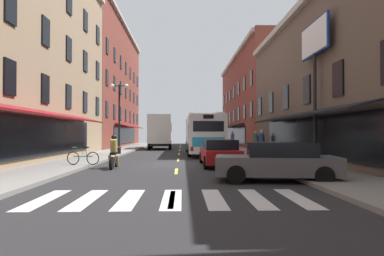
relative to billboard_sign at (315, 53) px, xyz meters
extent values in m
cube|color=#28282B|center=(-7.05, 1.90, -5.89)|extent=(34.80, 80.00, 0.10)
cube|color=#DBCC4C|center=(-7.05, -8.10, -5.83)|extent=(0.14, 2.40, 0.01)
cube|color=#DBCC4C|center=(-7.05, -1.60, -5.83)|extent=(0.14, 2.40, 0.01)
cube|color=#DBCC4C|center=(-7.05, 4.90, -5.83)|extent=(0.14, 2.40, 0.01)
cube|color=#DBCC4C|center=(-7.05, 11.40, -5.83)|extent=(0.14, 2.40, 0.01)
cube|color=#DBCC4C|center=(-7.05, 17.90, -5.83)|extent=(0.14, 2.40, 0.01)
cube|color=#DBCC4C|center=(-7.05, 24.40, -5.83)|extent=(0.14, 2.40, 0.01)
cube|color=#DBCC4C|center=(-7.05, 30.90, -5.83)|extent=(0.14, 2.40, 0.01)
cube|color=#DBCC4C|center=(-7.05, 37.40, -5.83)|extent=(0.14, 2.40, 0.01)
cube|color=silver|center=(-10.35, -8.10, -5.83)|extent=(0.50, 2.80, 0.01)
cube|color=silver|center=(-9.25, -8.10, -5.83)|extent=(0.50, 2.80, 0.01)
cube|color=silver|center=(-8.15, -8.10, -5.83)|extent=(0.50, 2.80, 0.01)
cube|color=silver|center=(-7.05, -8.10, -5.83)|extent=(0.50, 2.80, 0.01)
cube|color=silver|center=(-5.95, -8.10, -5.83)|extent=(0.50, 2.80, 0.01)
cube|color=silver|center=(-4.85, -8.10, -5.83)|extent=(0.50, 2.80, 0.01)
cube|color=silver|center=(-3.75, -8.10, -5.83)|extent=(0.50, 2.80, 0.01)
cube|color=gray|center=(-12.95, 1.90, -5.77)|extent=(3.00, 80.00, 0.14)
cube|color=gray|center=(-1.15, 1.90, -5.77)|extent=(3.00, 80.00, 0.14)
cube|color=black|center=(-14.41, 1.90, -4.29)|extent=(0.10, 16.00, 2.10)
cube|color=maroon|center=(-13.70, 1.90, -3.09)|extent=(1.38, 14.93, 0.44)
cube|color=black|center=(-14.41, -1.90, -1.64)|extent=(0.10, 1.00, 1.60)
cube|color=black|center=(-14.41, 1.90, -1.64)|extent=(0.10, 1.00, 1.60)
cube|color=black|center=(-14.41, 5.71, -1.64)|extent=(0.10, 1.00, 1.60)
cube|color=black|center=(-14.41, 9.52, -1.64)|extent=(0.10, 1.00, 1.60)
cube|color=black|center=(-14.41, 13.33, -1.64)|extent=(0.10, 1.00, 1.60)
cube|color=black|center=(-14.41, -1.90, 1.56)|extent=(0.10, 1.00, 1.60)
cube|color=black|center=(-14.41, 1.90, 1.56)|extent=(0.10, 1.00, 1.60)
cube|color=black|center=(-14.41, 5.71, 1.56)|extent=(0.10, 1.00, 1.60)
cube|color=black|center=(-14.41, 9.52, 1.56)|extent=(0.10, 1.00, 1.60)
cube|color=black|center=(-14.41, 13.33, 1.56)|extent=(0.10, 1.00, 1.60)
cube|color=black|center=(-14.41, 5.71, 4.76)|extent=(0.10, 1.00, 1.60)
cube|color=black|center=(-14.41, 9.52, 4.76)|extent=(0.10, 1.00, 1.60)
cube|color=black|center=(-14.41, 13.33, 4.76)|extent=(0.10, 1.00, 1.60)
cube|color=brown|center=(-18.45, 28.57, 2.35)|extent=(8.00, 26.57, 16.38)
cube|color=#B2AD9E|center=(-14.35, 28.57, 10.19)|extent=(0.44, 26.07, 0.40)
cube|color=black|center=(-14.41, 28.57, -4.29)|extent=(0.10, 16.00, 2.10)
cube|color=maroon|center=(-13.70, 28.57, -3.09)|extent=(1.38, 14.93, 0.44)
cube|color=black|center=(-14.41, 17.14, -1.64)|extent=(0.10, 1.00, 1.60)
cube|color=black|center=(-14.41, 20.95, -1.64)|extent=(0.10, 1.00, 1.60)
cube|color=black|center=(-14.41, 24.76, -1.64)|extent=(0.10, 1.00, 1.60)
cube|color=black|center=(-14.41, 28.57, -1.64)|extent=(0.10, 1.00, 1.60)
cube|color=black|center=(-14.41, 32.38, -1.64)|extent=(0.10, 1.00, 1.60)
cube|color=black|center=(-14.41, 36.19, -1.64)|extent=(0.10, 1.00, 1.60)
cube|color=black|center=(-14.41, 40.00, -1.64)|extent=(0.10, 1.00, 1.60)
cube|color=black|center=(-14.41, 17.14, 1.56)|extent=(0.10, 1.00, 1.60)
cube|color=black|center=(-14.41, 20.95, 1.56)|extent=(0.10, 1.00, 1.60)
cube|color=black|center=(-14.41, 24.76, 1.56)|extent=(0.10, 1.00, 1.60)
cube|color=black|center=(-14.41, 28.57, 1.56)|extent=(0.10, 1.00, 1.60)
cube|color=black|center=(-14.41, 32.38, 1.56)|extent=(0.10, 1.00, 1.60)
cube|color=black|center=(-14.41, 36.19, 1.56)|extent=(0.10, 1.00, 1.60)
cube|color=black|center=(-14.41, 40.00, 1.56)|extent=(0.10, 1.00, 1.60)
cube|color=black|center=(-14.41, 17.14, 4.76)|extent=(0.10, 1.00, 1.60)
cube|color=black|center=(-14.41, 20.95, 4.76)|extent=(0.10, 1.00, 1.60)
cube|color=black|center=(-14.41, 24.76, 4.76)|extent=(0.10, 1.00, 1.60)
cube|color=black|center=(-14.41, 28.57, 4.76)|extent=(0.10, 1.00, 1.60)
cube|color=black|center=(-14.41, 32.38, 4.76)|extent=(0.10, 1.00, 1.60)
cube|color=black|center=(-14.41, 36.19, 4.76)|extent=(0.10, 1.00, 1.60)
cube|color=black|center=(-14.41, 40.00, 4.76)|extent=(0.10, 1.00, 1.60)
cube|color=brown|center=(4.35, 1.90, -0.99)|extent=(8.00, 26.57, 9.69)
cube|color=#B2AD9E|center=(0.25, 1.90, 3.50)|extent=(0.44, 26.07, 0.40)
cube|color=black|center=(0.31, 1.90, -4.29)|extent=(0.10, 16.00, 2.10)
cube|color=black|center=(-0.40, 1.90, -3.09)|extent=(1.38, 14.93, 0.44)
cube|color=black|center=(0.31, -1.90, -1.64)|extent=(0.10, 1.00, 1.60)
cube|color=black|center=(0.31, 1.90, -1.64)|extent=(0.10, 1.00, 1.60)
cube|color=black|center=(0.31, 5.71, -1.64)|extent=(0.10, 1.00, 1.60)
cube|color=black|center=(0.31, 9.52, -1.64)|extent=(0.10, 1.00, 1.60)
cube|color=black|center=(0.31, 13.33, -1.64)|extent=(0.10, 1.00, 1.60)
cube|color=brown|center=(4.35, 28.57, 0.32)|extent=(8.00, 26.57, 12.31)
cube|color=#B2AD9E|center=(0.25, 28.57, 6.12)|extent=(0.44, 26.07, 0.40)
cube|color=black|center=(0.31, 28.57, -4.29)|extent=(0.10, 16.00, 2.10)
cube|color=black|center=(-0.40, 28.57, -3.09)|extent=(1.38, 14.93, 0.44)
cube|color=black|center=(0.31, 17.14, -1.64)|extent=(0.10, 1.00, 1.60)
cube|color=black|center=(0.31, 20.95, -1.64)|extent=(0.10, 1.00, 1.60)
cube|color=black|center=(0.31, 24.76, -1.64)|extent=(0.10, 1.00, 1.60)
cube|color=black|center=(0.31, 28.57, -1.64)|extent=(0.10, 1.00, 1.60)
cube|color=black|center=(0.31, 32.38, -1.64)|extent=(0.10, 1.00, 1.60)
cube|color=black|center=(0.31, 36.19, -1.64)|extent=(0.10, 1.00, 1.60)
cube|color=black|center=(0.31, 40.00, -1.64)|extent=(0.10, 1.00, 1.60)
cube|color=black|center=(0.31, 17.14, 1.56)|extent=(0.10, 1.00, 1.60)
cube|color=black|center=(0.31, 20.95, 1.56)|extent=(0.10, 1.00, 1.60)
cube|color=black|center=(0.31, 24.76, 1.56)|extent=(0.10, 1.00, 1.60)
cube|color=black|center=(0.31, 28.57, 1.56)|extent=(0.10, 1.00, 1.60)
cube|color=black|center=(0.31, 32.38, 1.56)|extent=(0.10, 1.00, 1.60)
cube|color=black|center=(0.31, 36.19, 1.56)|extent=(0.10, 1.00, 1.60)
cube|color=black|center=(0.31, 40.00, 1.56)|extent=(0.10, 1.00, 1.60)
cylinder|color=black|center=(0.00, 0.00, -2.86)|extent=(0.18, 0.18, 5.68)
cylinder|color=black|center=(0.00, 0.00, -5.58)|extent=(0.40, 0.40, 0.24)
cube|color=navy|center=(0.00, 0.00, 0.76)|extent=(0.10, 3.33, 1.72)
cube|color=white|center=(-0.06, 0.00, 0.76)|extent=(0.04, 3.17, 1.56)
cube|color=white|center=(0.06, 0.00, 0.76)|extent=(0.04, 3.17, 1.56)
cube|color=silver|center=(-5.10, 10.78, -4.13)|extent=(2.65, 11.19, 2.71)
cube|color=silver|center=(-5.10, 10.78, -2.72)|extent=(2.44, 9.99, 0.16)
cube|color=black|center=(-5.10, 11.08, -3.94)|extent=(2.67, 8.79, 0.96)
cube|color=#19723F|center=(-5.10, 10.78, -5.24)|extent=(2.67, 10.79, 0.36)
cube|color=black|center=(-5.15, 16.33, -3.94)|extent=(2.25, 0.14, 1.10)
cube|color=black|center=(-5.05, 5.24, -3.63)|extent=(2.05, 0.14, 0.70)
cube|color=teal|center=(-5.05, 5.23, -4.68)|extent=(2.15, 0.12, 0.64)
cube|color=black|center=(-5.05, 5.23, -3.00)|extent=(0.70, 0.11, 0.28)
cube|color=red|center=(-6.14, 5.21, -5.14)|extent=(0.20, 0.08, 0.28)
cube|color=red|center=(-3.95, 5.23, -5.14)|extent=(0.20, 0.08, 0.28)
cylinder|color=black|center=(-6.30, 14.36, -5.34)|extent=(0.31, 1.00, 1.00)
cylinder|color=black|center=(-3.95, 14.38, -5.34)|extent=(0.31, 1.00, 1.00)
cylinder|color=black|center=(-6.24, 7.69, -5.34)|extent=(0.31, 1.00, 1.00)
cylinder|color=black|center=(-3.90, 7.71, -5.34)|extent=(0.31, 1.00, 1.00)
cube|color=black|center=(-9.30, 22.77, -4.29)|extent=(2.36, 2.20, 2.40)
cube|color=black|center=(-9.33, 23.79, -3.44)|extent=(2.00, 0.16, 0.80)
cube|color=silver|center=(-9.20, 19.25, -3.64)|extent=(2.54, 4.97, 3.01)
cube|color=maroon|center=(-7.98, 19.28, -3.48)|extent=(0.14, 2.94, 0.90)
cube|color=black|center=(-9.23, 20.31, -5.29)|extent=(2.09, 6.69, 0.24)
cylinder|color=black|center=(-10.40, 22.53, -5.39)|extent=(0.31, 0.91, 0.90)
cylinder|color=black|center=(-8.20, 22.60, -5.39)|extent=(0.31, 0.91, 0.90)
cylinder|color=black|center=(-10.28, 18.48, -5.39)|extent=(0.31, 0.91, 0.90)
cylinder|color=black|center=(-8.08, 18.54, -5.39)|extent=(0.31, 0.91, 0.90)
cube|color=#515154|center=(-3.43, -4.96, -5.27)|extent=(4.48, 2.42, 0.65)
cube|color=black|center=(-3.26, -4.98, -4.70)|extent=(2.52, 1.99, 0.54)
cube|color=red|center=(-1.44, -5.99, -5.04)|extent=(0.09, 0.21, 0.14)
cube|color=red|center=(-1.23, -4.51, -5.04)|extent=(0.09, 0.21, 0.14)
cylinder|color=black|center=(-4.97, -5.63, -5.52)|extent=(0.66, 0.31, 0.64)
cylinder|color=black|center=(-4.73, -3.90, -5.52)|extent=(0.66, 0.31, 0.64)
cylinder|color=black|center=(-2.13, -6.03, -5.52)|extent=(0.66, 0.31, 0.64)
cylinder|color=black|center=(-1.89, -4.29, -5.52)|extent=(0.66, 0.31, 0.64)
cube|color=maroon|center=(-4.82, 0.85, -5.27)|extent=(1.80, 4.79, 0.65)
cube|color=black|center=(-4.82, 0.66, -4.71)|extent=(1.62, 2.59, 0.54)
cube|color=red|center=(-5.50, -1.53, -5.05)|extent=(0.20, 0.06, 0.14)
cube|color=red|center=(-4.10, -1.51, -5.05)|extent=(0.20, 0.06, 0.14)
cylinder|color=black|center=(-5.67, 2.53, -5.52)|extent=(0.23, 0.64, 0.64)
cylinder|color=black|center=(-4.01, 2.54, -5.52)|extent=(0.23, 0.64, 0.64)
cylinder|color=black|center=(-5.64, -0.85, -5.52)|extent=(0.23, 0.64, 0.64)
cylinder|color=black|center=(-3.98, -0.83, -5.52)|extent=(0.23, 0.64, 0.64)
cylinder|color=black|center=(-10.17, 0.49, -5.53)|extent=(0.12, 0.62, 0.62)
cylinder|color=black|center=(-10.13, -0.96, -5.53)|extent=(0.14, 0.62, 0.62)
cylinder|color=#B2B2B7|center=(-10.17, 0.37, -5.23)|extent=(0.08, 0.33, 0.68)
ellipsoid|color=navy|center=(-10.15, -0.06, -5.03)|extent=(0.34, 0.57, 0.28)
cube|color=black|center=(-10.14, -0.46, -5.10)|extent=(0.28, 0.57, 0.12)
cube|color=#B2B2B7|center=(-10.15, -0.24, -5.44)|extent=(0.25, 0.41, 0.30)
cylinder|color=#B2B2B7|center=(-10.16, 0.27, -4.82)|extent=(0.62, 0.06, 0.04)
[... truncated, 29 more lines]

